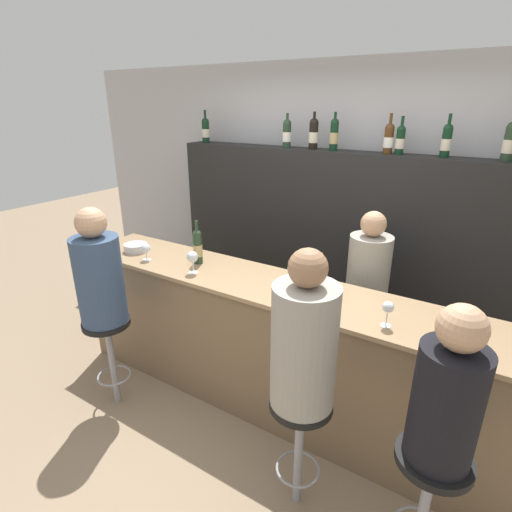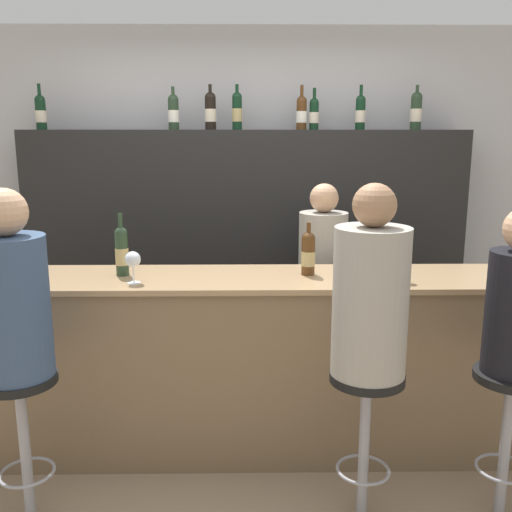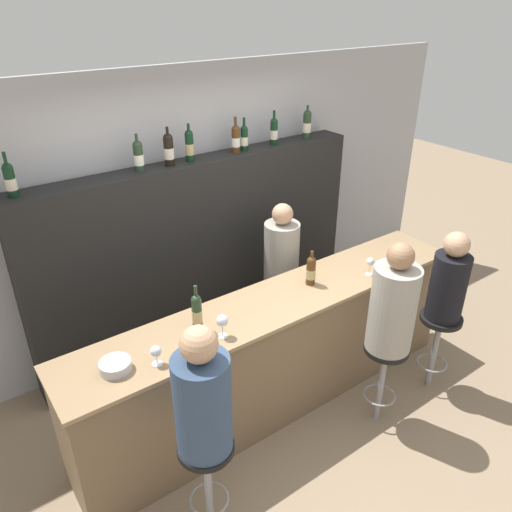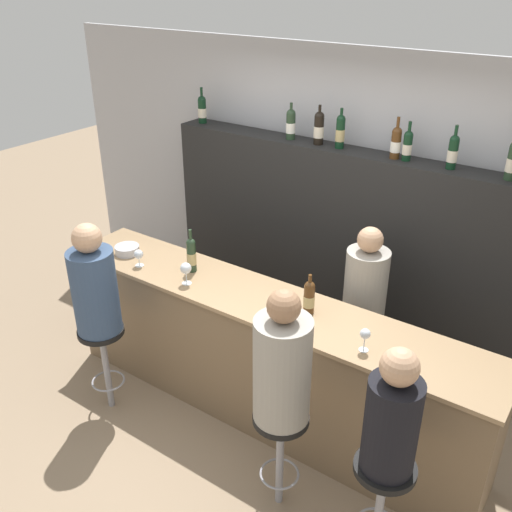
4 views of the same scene
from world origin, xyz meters
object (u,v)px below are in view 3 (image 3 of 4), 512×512
at_px(wine_bottle_counter_0, 197,312).
at_px(wine_glass_2, 370,262).
at_px(wine_bottle_counter_1, 311,270).
at_px(bar_stool_left, 207,465).
at_px(bar_stool_middle, 384,364).
at_px(guest_seated_left, 202,398).
at_px(wine_bottle_backbar_1, 138,156).
at_px(wine_glass_0, 156,352).
at_px(wine_glass_1, 222,321).
at_px(guest_seated_middle, 393,305).
at_px(bar_stool_right, 438,333).
at_px(wine_bottle_backbar_0, 10,179).
at_px(wine_bottle_backbar_3, 189,145).
at_px(metal_bowl, 115,366).
at_px(wine_bottle_backbar_6, 274,131).
at_px(bartender, 281,285).
at_px(wine_bottle_backbar_2, 169,149).
at_px(wine_bottle_backbar_4, 236,138).
at_px(guest_seated_right, 449,281).
at_px(wine_bottle_backbar_5, 244,138).
at_px(wine_bottle_backbar_7, 307,124).

xyz_separation_m(wine_bottle_counter_0, wine_glass_2, (1.53, -0.17, -0.03)).
bearing_deg(wine_bottle_counter_1, bar_stool_left, -154.40).
bearing_deg(bar_stool_middle, guest_seated_left, -180.00).
height_order(wine_bottle_backbar_1, wine_glass_0, wine_bottle_backbar_1).
xyz_separation_m(wine_glass_1, guest_seated_middle, (1.15, -0.49, -0.05)).
xyz_separation_m(wine_bottle_backbar_1, bar_stool_right, (1.75, -1.79, -1.40)).
relative_size(wine_bottle_counter_0, bar_stool_right, 0.47).
bearing_deg(guest_seated_middle, wine_bottle_backbar_0, 138.59).
bearing_deg(wine_glass_2, wine_glass_1, 180.00).
height_order(wine_bottle_counter_1, guest_seated_middle, guest_seated_middle).
bearing_deg(wine_bottle_backbar_3, metal_bowl, -136.11).
xyz_separation_m(wine_bottle_counter_1, wine_glass_2, (0.49, -0.17, -0.01)).
height_order(wine_bottle_backbar_6, wine_glass_0, wine_bottle_backbar_6).
height_order(bar_stool_left, bartender, bartender).
relative_size(wine_bottle_backbar_0, bar_stool_left, 0.44).
bearing_deg(wine_bottle_backbar_0, wine_glass_2, -29.37).
distance_m(wine_bottle_backbar_1, wine_bottle_backbar_2, 0.27).
distance_m(wine_bottle_backbar_1, wine_glass_0, 1.64).
bearing_deg(bar_stool_right, bartender, 120.42).
bearing_deg(wine_bottle_backbar_0, guest_seated_middle, -41.41).
distance_m(wine_bottle_backbar_1, guest_seated_middle, 2.26).
height_order(wine_bottle_backbar_0, bar_stool_right, wine_bottle_backbar_0).
bearing_deg(wine_bottle_counter_0, wine_bottle_backbar_4, 45.98).
distance_m(bar_stool_left, bar_stool_right, 2.27).
relative_size(wine_glass_2, guest_seated_right, 0.20).
relative_size(wine_bottle_backbar_2, bar_stool_right, 0.43).
bearing_deg(guest_seated_left, wine_bottle_backbar_0, 103.67).
bearing_deg(wine_glass_0, bar_stool_right, -11.95).
xyz_separation_m(wine_bottle_backbar_0, wine_bottle_backbar_5, (1.96, -0.00, -0.01)).
xyz_separation_m(metal_bowl, guest_seated_middle, (1.87, -0.59, 0.04)).
distance_m(wine_bottle_backbar_3, wine_bottle_backbar_6, 0.89).
bearing_deg(guest_seated_left, wine_bottle_backbar_5, 49.50).
height_order(wine_bottle_backbar_5, bartender, wine_bottle_backbar_5).
bearing_deg(wine_bottle_backbar_3, bar_stool_left, -118.53).
height_order(wine_bottle_backbar_4, bartender, wine_bottle_backbar_4).
relative_size(wine_bottle_backbar_7, wine_glass_2, 2.02).
bearing_deg(wine_bottle_backbar_7, wine_bottle_counter_1, -128.11).
bearing_deg(bartender, guest_seated_right, -59.58).
relative_size(bar_stool_left, guest_seated_middle, 0.84).
xyz_separation_m(wine_bottle_backbar_7, wine_glass_2, (-0.39, -1.30, -0.82)).
bearing_deg(wine_bottle_backbar_2, wine_bottle_backbar_7, 0.00).
bearing_deg(guest_seated_right, wine_bottle_backbar_4, 114.84).
height_order(guest_seated_middle, bar_stool_right, guest_seated_middle).
distance_m(wine_bottle_backbar_5, guest_seated_left, 2.50).
bearing_deg(guest_seated_right, guest_seated_left, -180.00).
height_order(wine_bottle_backbar_6, guest_seated_right, wine_bottle_backbar_6).
distance_m(wine_bottle_backbar_2, wine_glass_0, 1.76).
xyz_separation_m(wine_bottle_backbar_4, wine_glass_1, (-0.99, -1.30, -0.80)).
distance_m(guest_seated_middle, bartender, 1.30).
distance_m(wine_bottle_backbar_4, wine_bottle_backbar_5, 0.09).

